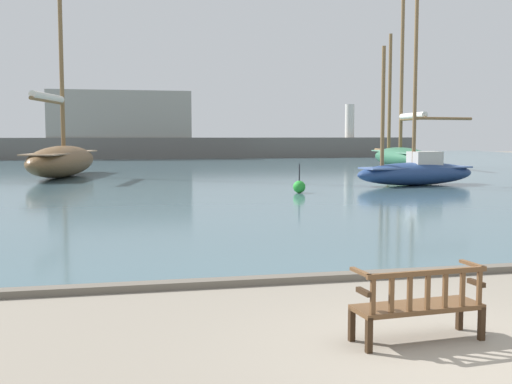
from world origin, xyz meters
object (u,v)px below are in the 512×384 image
sailboat_mid_starboard (416,170)px  channel_buoy (299,187)px  sailboat_mid_port (62,158)px  sailboat_outer_starboard (401,154)px  park_bench (419,304)px

sailboat_mid_starboard → channel_buoy: size_ratio=7.74×
sailboat_mid_port → sailboat_outer_starboard: bearing=12.7°
sailboat_mid_port → sailboat_outer_starboard: 24.36m
channel_buoy → sailboat_mid_starboard: bearing=22.7°
sailboat_mid_starboard → channel_buoy: sailboat_mid_starboard is taller
park_bench → channel_buoy: (4.00, 18.72, -0.12)m
sailboat_outer_starboard → sailboat_mid_starboard: (-6.55, -15.55, -0.28)m
sailboat_mid_port → sailboat_mid_starboard: 19.99m
sailboat_outer_starboard → channel_buoy: bearing=-125.9°
park_bench → sailboat_outer_starboard: sailboat_outer_starboard is taller
park_bench → sailboat_outer_starboard: (17.28, 37.08, 0.64)m
sailboat_mid_port → channel_buoy: sailboat_mid_port is taller
sailboat_outer_starboard → channel_buoy: 22.68m
sailboat_mid_starboard → park_bench: bearing=-116.5°
sailboat_mid_port → sailboat_outer_starboard: size_ratio=1.09×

